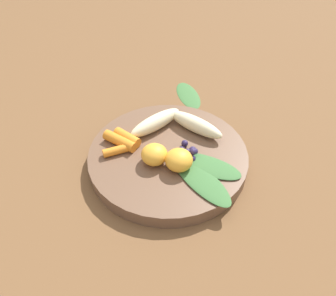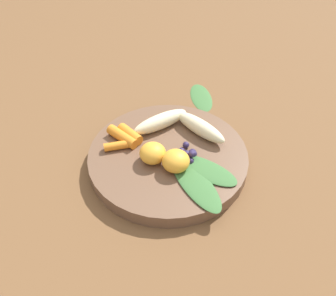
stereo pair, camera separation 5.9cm
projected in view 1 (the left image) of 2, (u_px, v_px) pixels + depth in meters
ground_plane at (168, 163)px, 0.61m from camera, size 2.40×2.40×0.00m
bowl at (168, 157)px, 0.61m from camera, size 0.28×0.28×0.03m
banana_peeled_left at (156, 122)px, 0.63m from camera, size 0.10×0.10×0.03m
banana_peeled_right at (196, 125)px, 0.63m from camera, size 0.09×0.11×0.03m
orange_segment_near at (179, 160)px, 0.56m from camera, size 0.05×0.05×0.03m
orange_segment_far at (154, 154)px, 0.57m from camera, size 0.04×0.04×0.03m
carrot_front at (127, 138)px, 0.61m from camera, size 0.05×0.05×0.02m
carrot_mid_left at (120, 141)px, 0.60m from camera, size 0.05×0.07×0.02m
carrot_mid_right at (118, 150)px, 0.59m from camera, size 0.03×0.05×0.01m
blueberry_pile at (188, 153)px, 0.58m from camera, size 0.05×0.03×0.02m
kale_leaf_left at (201, 179)px, 0.55m from camera, size 0.13×0.12×0.00m
kale_leaf_right at (208, 166)px, 0.57m from camera, size 0.09×0.12×0.00m
kale_leaf_stray at (188, 95)px, 0.77m from camera, size 0.12×0.08×0.01m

